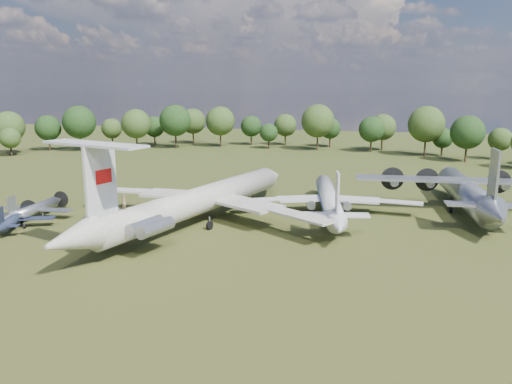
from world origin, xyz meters
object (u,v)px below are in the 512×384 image
(il62_airliner, at_px, (200,205))
(tu104_jet, at_px, (329,203))
(small_prop_west, at_px, (15,221))
(an12_transport, at_px, (466,196))
(small_prop_northwest, at_px, (35,211))
(person_on_il62, at_px, (124,202))

(il62_airliner, distance_m, tu104_jet, 20.28)
(tu104_jet, xyz_separation_m, small_prop_west, (-42.64, -18.16, -0.85))
(il62_airliner, relative_size, an12_transport, 1.42)
(an12_transport, xyz_separation_m, small_prop_west, (-63.82, -24.86, -1.49))
(il62_airliner, distance_m, an12_transport, 42.32)
(tu104_jet, relative_size, an12_transport, 0.98)
(small_prop_northwest, bearing_deg, il62_airliner, 6.00)
(tu104_jet, xyz_separation_m, person_on_il62, (-22.23, -23.89, 4.42))
(small_prop_northwest, relative_size, person_on_il62, 8.25)
(tu104_jet, distance_m, small_prop_northwest, 45.17)
(tu104_jet, height_order, person_on_il62, person_on_il62)
(small_prop_west, xyz_separation_m, person_on_il62, (20.40, -5.73, 5.27))
(an12_transport, height_order, small_prop_northwest, an12_transport)
(small_prop_west, bearing_deg, person_on_il62, -36.63)
(small_prop_west, height_order, small_prop_northwest, small_prop_northwest)
(an12_transport, bearing_deg, il62_airliner, -161.60)
(tu104_jet, relative_size, person_on_il62, 20.44)
(il62_airliner, height_order, tu104_jet, il62_airliner)
(small_prop_northwest, distance_m, person_on_il62, 24.38)
(tu104_jet, height_order, an12_transport, an12_transport)
(il62_airliner, xyz_separation_m, small_prop_west, (-24.68, -8.76, -1.63))
(tu104_jet, distance_m, small_prop_west, 46.35)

